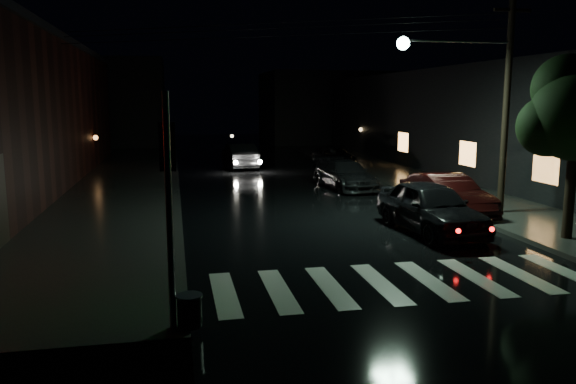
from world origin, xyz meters
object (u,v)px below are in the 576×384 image
parked_car_d (334,157)px  oncoming_car (240,156)px  parked_car_a (431,207)px  parked_car_c (345,174)px  parked_car_b (446,195)px

parked_car_d → oncoming_car: (-5.78, 1.24, 0.10)m
parked_car_d → oncoming_car: size_ratio=1.04×
parked_car_a → parked_car_c: (0.02, 9.29, -0.14)m
parked_car_b → parked_car_d: 14.95m
oncoming_car → parked_car_b: bearing=106.1°
parked_car_d → oncoming_car: 5.91m
oncoming_car → parked_car_d: bearing=164.3°
parked_car_a → parked_car_d: bearing=80.3°
parked_car_c → parked_car_d: bearing=71.4°
parked_car_b → parked_car_d: (0.00, 14.95, -0.08)m
parked_car_b → parked_car_d: bearing=86.4°
parked_car_c → parked_car_d: (1.78, 8.12, -0.00)m
parked_car_b → oncoming_car: size_ratio=0.97×
oncoming_car → parked_car_a: bearing=98.5°
parked_car_c → parked_car_d: parked_car_c is taller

